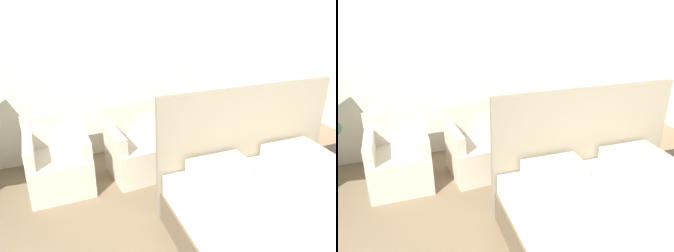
# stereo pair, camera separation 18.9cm
# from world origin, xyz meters

# --- Properties ---
(wall_back) EXTENTS (10.00, 0.06, 2.90)m
(wall_back) POSITION_xyz_m (0.00, 3.97, 1.45)
(wall_back) COLOR silver
(wall_back) RESTS_ON ground_plane
(bed) EXTENTS (1.94, 2.12, 1.28)m
(bed) POSITION_xyz_m (0.45, 1.36, 0.29)
(bed) COLOR brown
(bed) RESTS_ON ground_plane
(armchair_near_window_left) EXTENTS (0.69, 0.65, 0.83)m
(armchair_near_window_left) POSITION_xyz_m (-1.37, 3.23, 0.28)
(armchair_near_window_left) COLOR beige
(armchair_near_window_left) RESTS_ON ground_plane
(armchair_near_window_right) EXTENTS (0.74, 0.71, 0.83)m
(armchair_near_window_right) POSITION_xyz_m (-0.44, 3.23, 0.28)
(armchair_near_window_right) COLOR beige
(armchair_near_window_right) RESTS_ON ground_plane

